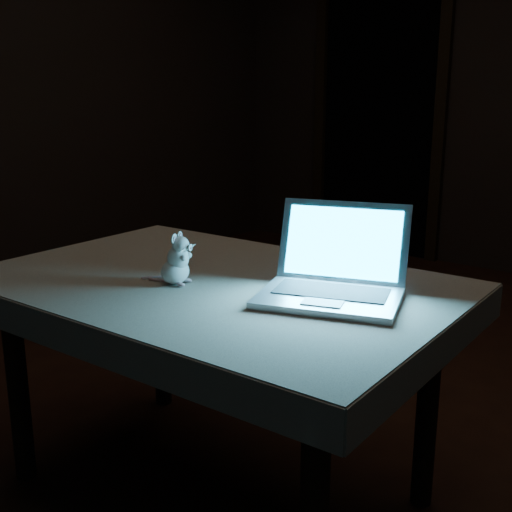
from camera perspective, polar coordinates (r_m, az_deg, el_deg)
The scene contains 6 objects.
floor at distance 2.49m, azimuth 4.76°, elevation -14.14°, with size 5.00×5.00×0.00m, color black.
doorway at distance 4.90m, azimuth 10.85°, elevation 12.77°, with size 1.06×0.36×2.13m, color black, non-canonical shape.
table at distance 1.94m, azimuth -3.62°, elevation -11.75°, with size 1.24×0.80×0.66m, color black, non-canonical shape.
tablecloth at distance 1.75m, azimuth -2.39°, elevation -4.31°, with size 1.33×0.89×0.09m, color #BBAC99, non-canonical shape.
laptop at distance 1.60m, azimuth 6.59°, elevation -0.01°, with size 0.35×0.31×0.24m, color #ABACB1, non-canonical shape.
plush_mouse at distance 1.77m, azimuth -7.24°, elevation -0.22°, with size 0.11×0.11×0.14m, color white, non-canonical shape.
Camera 1 is at (1.20, -1.83, 1.19)m, focal length 45.00 mm.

